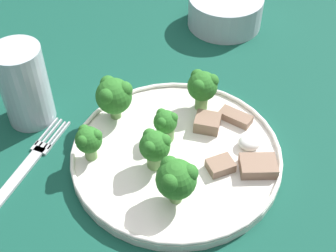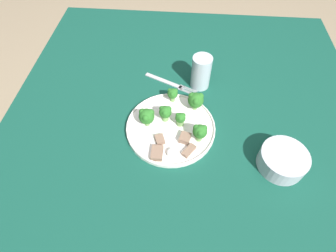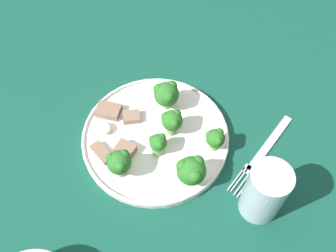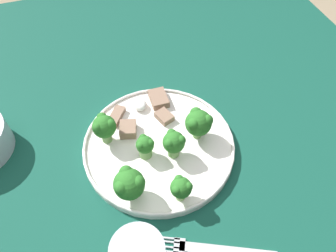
{
  "view_description": "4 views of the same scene",
  "coord_description": "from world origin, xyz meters",
  "px_view_note": "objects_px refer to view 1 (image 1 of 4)",
  "views": [
    {
      "loc": [
        0.02,
        -0.45,
        1.26
      ],
      "look_at": [
        0.03,
        -0.03,
        0.82
      ],
      "focal_mm": 50.0,
      "sensor_mm": 36.0,
      "label": 1
    },
    {
      "loc": [
        0.53,
        -0.01,
        1.45
      ],
      "look_at": [
        0.07,
        -0.05,
        0.82
      ],
      "focal_mm": 28.0,
      "sensor_mm": 36.0,
      "label": 2
    },
    {
      "loc": [
        -0.07,
        0.32,
        1.43
      ],
      "look_at": [
        0.02,
        -0.05,
        0.84
      ],
      "focal_mm": 42.0,
      "sensor_mm": 36.0,
      "label": 3
    },
    {
      "loc": [
        -0.29,
        0.05,
        1.29
      ],
      "look_at": [
        0.05,
        -0.07,
        0.83
      ],
      "focal_mm": 35.0,
      "sensor_mm": 36.0,
      "label": 4
    }
  ],
  "objects_px": {
    "dinner_plate": "(176,155)",
    "cream_bowl": "(225,11)",
    "drinking_glass": "(25,89)",
    "fork": "(21,172)"
  },
  "relations": [
    {
      "from": "dinner_plate",
      "to": "drinking_glass",
      "type": "xyz_separation_m",
      "value": [
        -0.21,
        0.09,
        0.04
      ]
    },
    {
      "from": "dinner_plate",
      "to": "cream_bowl",
      "type": "distance_m",
      "value": 0.34
    },
    {
      "from": "fork",
      "to": "cream_bowl",
      "type": "relative_size",
      "value": 1.48
    },
    {
      "from": "dinner_plate",
      "to": "fork",
      "type": "distance_m",
      "value": 0.2
    },
    {
      "from": "drinking_glass",
      "to": "fork",
      "type": "bearing_deg",
      "value": -88.42
    },
    {
      "from": "dinner_plate",
      "to": "drinking_glass",
      "type": "distance_m",
      "value": 0.23
    },
    {
      "from": "drinking_glass",
      "to": "cream_bowl",
      "type": "bearing_deg",
      "value": 37.13
    },
    {
      "from": "fork",
      "to": "dinner_plate",
      "type": "bearing_deg",
      "value": 5.07
    },
    {
      "from": "dinner_plate",
      "to": "cream_bowl",
      "type": "bearing_deg",
      "value": 72.44
    },
    {
      "from": "dinner_plate",
      "to": "fork",
      "type": "xyz_separation_m",
      "value": [
        -0.2,
        -0.02,
        -0.01
      ]
    }
  ]
}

